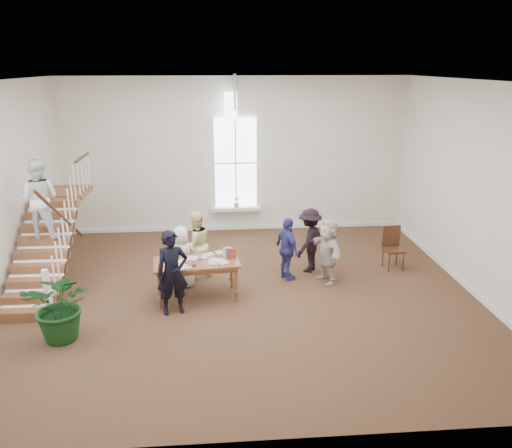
{
  "coord_description": "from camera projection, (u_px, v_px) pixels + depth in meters",
  "views": [
    {
      "loc": [
        -0.55,
        -9.95,
        4.82
      ],
      "look_at": [
        0.27,
        0.4,
        1.47
      ],
      "focal_mm": 35.0,
      "sensor_mm": 36.0,
      "label": 1
    }
  ],
  "objects": [
    {
      "name": "woman_cluster_c",
      "position": [
        328.0,
        251.0,
        11.36
      ],
      "size": [
        0.82,
        1.47,
        1.51
      ],
      "primitive_type": "imported",
      "rotation": [
        0.0,
        0.0,
        4.99
      ],
      "color": "beige",
      "rests_on": "ground"
    },
    {
      "name": "library_table",
      "position": [
        197.0,
        265.0,
        10.56
      ],
      "size": [
        1.87,
        1.08,
        0.9
      ],
      "rotation": [
        0.0,
        0.0,
        0.11
      ],
      "color": "brown",
      "rests_on": "ground"
    },
    {
      "name": "police_officer",
      "position": [
        172.0,
        273.0,
        9.87
      ],
      "size": [
        0.72,
        0.57,
        1.74
      ],
      "primitive_type": "imported",
      "rotation": [
        0.0,
        0.0,
        0.27
      ],
      "color": "black",
      "rests_on": "ground"
    },
    {
      "name": "ground",
      "position": [
        245.0,
        293.0,
        10.96
      ],
      "size": [
        10.0,
        10.0,
        0.0
      ],
      "primitive_type": "plane",
      "color": "#412C19",
      "rests_on": "ground"
    },
    {
      "name": "room_shell",
      "position": [
        236.0,
        217.0,
        15.01
      ],
      "size": [
        10.49,
        10.0,
        10.0
      ],
      "color": "beige",
      "rests_on": "ground"
    },
    {
      "name": "staircase",
      "position": [
        44.0,
        218.0,
        10.85
      ],
      "size": [
        1.1,
        4.1,
        2.92
      ],
      "color": "brown",
      "rests_on": "ground"
    },
    {
      "name": "floor_plant",
      "position": [
        62.0,
        305.0,
        8.97
      ],
      "size": [
        1.35,
        1.21,
        1.36
      ],
      "primitive_type": "imported",
      "rotation": [
        0.0,
        0.0,
        -0.13
      ],
      "color": "#113713",
      "rests_on": "ground"
    },
    {
      "name": "woman_cluster_b",
      "position": [
        310.0,
        240.0,
        11.94
      ],
      "size": [
        1.06,
        1.16,
        1.56
      ],
      "primitive_type": "imported",
      "rotation": [
        0.0,
        0.0,
        4.1
      ],
      "color": "black",
      "rests_on": "ground"
    },
    {
      "name": "person_yellow",
      "position": [
        196.0,
        245.0,
        11.58
      ],
      "size": [
        0.97,
        0.9,
        1.61
      ],
      "primitive_type": "imported",
      "rotation": [
        0.0,
        0.0,
        3.62
      ],
      "color": "#F5E399",
      "rests_on": "ground"
    },
    {
      "name": "woman_cluster_a",
      "position": [
        287.0,
        249.0,
        11.48
      ],
      "size": [
        0.67,
        0.95,
        1.49
      ],
      "primitive_type": "imported",
      "rotation": [
        0.0,
        0.0,
        1.97
      ],
      "color": "navy",
      "rests_on": "ground"
    },
    {
      "name": "side_chair",
      "position": [
        393.0,
        245.0,
        12.21
      ],
      "size": [
        0.49,
        0.49,
        1.05
      ],
      "rotation": [
        0.0,
        0.0,
        0.09
      ],
      "color": "#3A210F",
      "rests_on": "ground"
    },
    {
      "name": "elderly_woman",
      "position": [
        182.0,
        257.0,
        11.11
      ],
      "size": [
        0.78,
        0.6,
        1.42
      ],
      "primitive_type": "imported",
      "rotation": [
        0.0,
        0.0,
        3.37
      ],
      "color": "white",
      "rests_on": "ground"
    }
  ]
}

